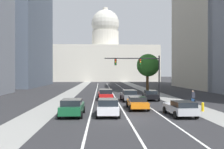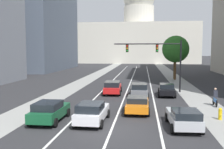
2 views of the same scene
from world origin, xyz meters
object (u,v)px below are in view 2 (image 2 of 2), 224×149
at_px(car_silver, 184,118).
at_px(street_tree_near_right, 175,54).
at_px(fire_hydrant, 220,114).
at_px(street_tree_far_right, 176,49).
at_px(car_white, 92,112).
at_px(car_green, 49,111).
at_px(car_orange, 137,104).
at_px(car_black, 167,89).
at_px(cyclist, 215,97).
at_px(car_red, 113,87).
at_px(capitol_building, 139,37).
at_px(car_gray, 139,90).
at_px(traffic_signal_mast, 159,54).

xyz_separation_m(car_silver, street_tree_near_right, (2.93, 31.41, 3.87)).
bearing_deg(fire_hydrant, street_tree_far_right, 90.22).
bearing_deg(car_white, car_green, 90.81).
xyz_separation_m(car_orange, fire_hydrant, (6.21, -1.79, -0.24)).
xyz_separation_m(car_green, fire_hydrant, (12.54, 1.97, -0.33)).
bearing_deg(car_orange, fire_hydrant, -105.42).
relative_size(street_tree_far_right, street_tree_near_right, 1.28).
height_order(car_green, car_silver, car_green).
xyz_separation_m(car_green, car_orange, (6.32, 3.75, -0.08)).
bearing_deg(car_black, cyclist, -140.67).
height_order(car_red, car_silver, car_red).
bearing_deg(car_orange, capitol_building, 1.61).
distance_m(car_orange, car_gray, 7.52).
bearing_deg(car_orange, car_black, -19.59).
height_order(traffic_signal_mast, street_tree_far_right, street_tree_far_right).
bearing_deg(street_tree_far_right, car_gray, -108.47).
height_order(fire_hydrant, street_tree_near_right, street_tree_near_right).
xyz_separation_m(car_green, car_silver, (9.49, -0.57, -0.06)).
distance_m(car_green, fire_hydrant, 12.69).
distance_m(capitol_building, car_black, 84.41).
bearing_deg(car_orange, car_red, 19.85).
height_order(capitol_building, car_red, capitol_building).
distance_m(car_white, fire_hydrant, 9.59).
xyz_separation_m(car_black, street_tree_near_right, (2.93, 18.50, 3.88)).
height_order(car_white, car_silver, car_white).
height_order(car_green, traffic_signal_mast, traffic_signal_mast).
height_order(car_black, fire_hydrant, car_black).
height_order(car_black, traffic_signal_mast, traffic_signal_mast).
xyz_separation_m(car_silver, traffic_signal_mast, (-0.81, 15.76, 3.96)).
relative_size(capitol_building, street_tree_far_right, 6.16).
bearing_deg(car_green, capitol_building, -2.56).
bearing_deg(cyclist, car_red, 61.36).
relative_size(capitol_building, fire_hydrant, 52.83).
bearing_deg(fire_hydrant, car_black, 106.39).
bearing_deg(car_black, street_tree_far_right, -7.14).
distance_m(car_silver, car_orange, 5.36).
bearing_deg(car_white, car_silver, -93.67).
bearing_deg(car_orange, car_silver, -143.13).
height_order(car_green, cyclist, cyclist).
distance_m(car_gray, cyclist, 8.32).
bearing_deg(car_green, street_tree_far_right, -22.55).
distance_m(car_white, street_tree_near_right, 32.45).
xyz_separation_m(car_red, car_orange, (3.16, -9.05, -0.10)).
relative_size(car_silver, car_gray, 1.01).
bearing_deg(car_black, car_red, 88.38).
relative_size(traffic_signal_mast, fire_hydrant, 9.21).
bearing_deg(street_tree_far_right, traffic_signal_mast, -104.64).
bearing_deg(capitol_building, car_red, -91.08).
bearing_deg(fire_hydrant, car_green, -171.08).
bearing_deg(car_green, street_tree_near_right, -21.66).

